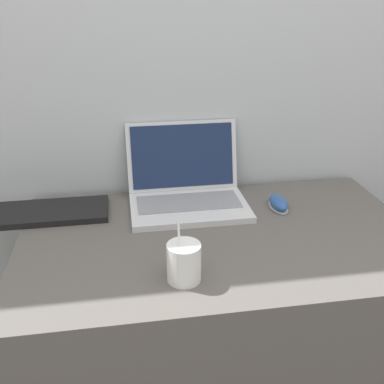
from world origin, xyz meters
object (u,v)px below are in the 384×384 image
object	(u,v)px
computer_mouse	(279,203)
external_keyboard	(41,213)
laptop	(187,188)
drink_cup	(184,262)

from	to	relation	value
computer_mouse	external_keyboard	size ratio (longest dim) A/B	0.27
laptop	external_keyboard	size ratio (longest dim) A/B	0.90
laptop	drink_cup	world-z (taller)	laptop
laptop	computer_mouse	bearing A→B (deg)	-15.87
computer_mouse	external_keyboard	bearing A→B (deg)	175.07
drink_cup	computer_mouse	world-z (taller)	drink_cup
laptop	computer_mouse	size ratio (longest dim) A/B	3.32
drink_cup	external_keyboard	size ratio (longest dim) A/B	0.42
drink_cup	computer_mouse	xyz separation A→B (m)	(0.36, 0.35, -0.04)
laptop	external_keyboard	distance (m)	0.47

